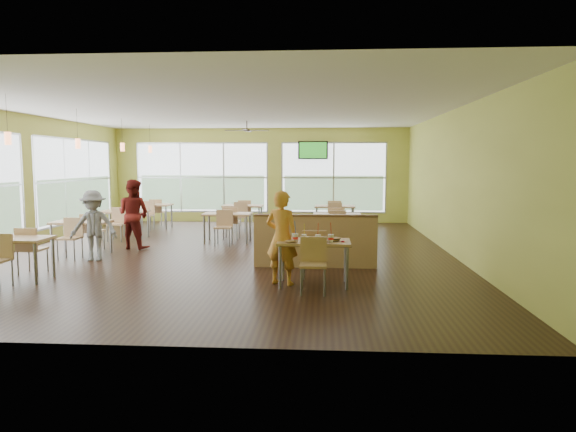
% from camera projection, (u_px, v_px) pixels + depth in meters
% --- Properties ---
extents(room, '(12.00, 12.04, 3.20)m').
position_uv_depth(room, '(228.00, 182.00, 11.54)').
color(room, black).
rests_on(room, ground).
extents(window_bays, '(9.24, 10.24, 2.38)m').
position_uv_depth(window_bays, '(157.00, 182.00, 14.79)').
color(window_bays, white).
rests_on(window_bays, room).
extents(main_table, '(1.22, 1.52, 0.87)m').
position_uv_depth(main_table, '(314.00, 248.00, 8.53)').
color(main_table, tan).
rests_on(main_table, floor).
extents(half_wall_divider, '(2.40, 0.14, 1.04)m').
position_uv_depth(half_wall_divider, '(315.00, 241.00, 9.98)').
color(half_wall_divider, tan).
rests_on(half_wall_divider, floor).
extents(dining_tables, '(6.92, 8.72, 0.87)m').
position_uv_depth(dining_tables, '(201.00, 217.00, 13.42)').
color(dining_tables, tan).
rests_on(dining_tables, floor).
extents(pendant_lights, '(0.11, 7.31, 0.86)m').
position_uv_depth(pendant_lights, '(101.00, 145.00, 12.34)').
color(pendant_lights, '#2D2119').
rests_on(pendant_lights, ceiling).
extents(ceiling_fan, '(1.25, 1.25, 0.29)m').
position_uv_depth(ceiling_fan, '(247.00, 130.00, 14.38)').
color(ceiling_fan, '#2D2119').
rests_on(ceiling_fan, ceiling).
extents(tv_backwall, '(1.00, 0.07, 0.60)m').
position_uv_depth(tv_backwall, '(313.00, 150.00, 17.18)').
color(tv_backwall, black).
rests_on(tv_backwall, wall_back).
extents(man_plaid, '(0.68, 0.56, 1.59)m').
position_uv_depth(man_plaid, '(282.00, 238.00, 8.57)').
color(man_plaid, '#D25717').
rests_on(man_plaid, floor).
extents(patron_maroon, '(0.93, 0.81, 1.65)m').
position_uv_depth(patron_maroon, '(133.00, 214.00, 12.14)').
color(patron_maroon, '#5A130F').
rests_on(patron_maroon, floor).
extents(patron_grey, '(1.02, 0.68, 1.47)m').
position_uv_depth(patron_grey, '(93.00, 226.00, 10.66)').
color(patron_grey, slate).
rests_on(patron_grey, floor).
extents(cup_blue, '(0.11, 0.11, 0.38)m').
position_uv_depth(cup_blue, '(295.00, 238.00, 8.35)').
color(cup_blue, white).
rests_on(cup_blue, main_table).
extents(cup_yellow, '(0.09, 0.09, 0.32)m').
position_uv_depth(cup_yellow, '(304.00, 238.00, 8.41)').
color(cup_yellow, white).
rests_on(cup_yellow, main_table).
extents(cup_red_near, '(0.10, 0.10, 0.35)m').
position_uv_depth(cup_red_near, '(318.00, 238.00, 8.30)').
color(cup_red_near, white).
rests_on(cup_red_near, main_table).
extents(cup_red_far, '(0.10, 0.10, 0.35)m').
position_uv_depth(cup_red_far, '(331.00, 238.00, 8.32)').
color(cup_red_far, white).
rests_on(cup_red_far, main_table).
extents(food_basket, '(0.24, 0.24, 0.05)m').
position_uv_depth(food_basket, '(334.00, 239.00, 8.49)').
color(food_basket, black).
rests_on(food_basket, main_table).
extents(ketchup_cup, '(0.05, 0.05, 0.02)m').
position_uv_depth(ketchup_cup, '(343.00, 241.00, 8.37)').
color(ketchup_cup, red).
rests_on(ketchup_cup, main_table).
extents(wrapper_left, '(0.22, 0.21, 0.05)m').
position_uv_depth(wrapper_left, '(290.00, 241.00, 8.32)').
color(wrapper_left, '#A97B51').
rests_on(wrapper_left, main_table).
extents(wrapper_mid, '(0.21, 0.19, 0.05)m').
position_uv_depth(wrapper_mid, '(318.00, 238.00, 8.70)').
color(wrapper_mid, '#A97B51').
rests_on(wrapper_mid, main_table).
extents(wrapper_right, '(0.17, 0.16, 0.04)m').
position_uv_depth(wrapper_right, '(323.00, 242.00, 8.31)').
color(wrapper_right, '#A97B51').
rests_on(wrapper_right, main_table).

